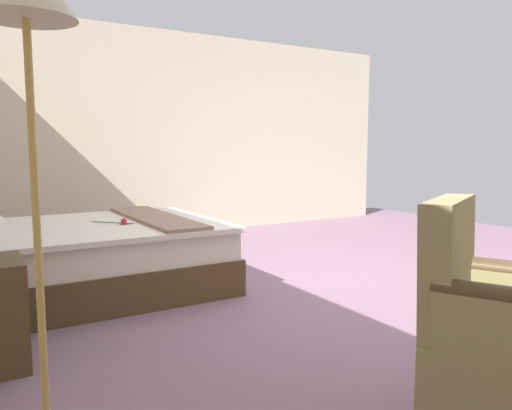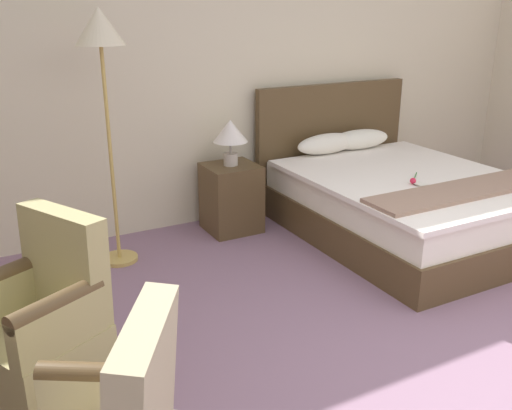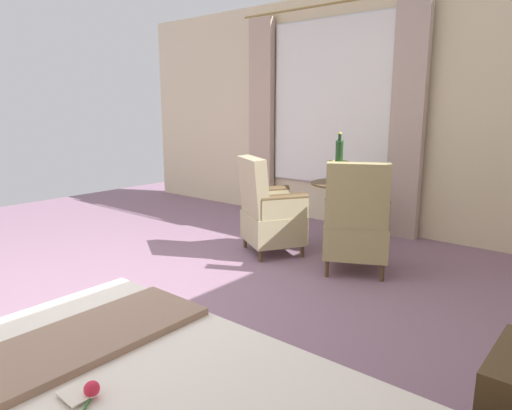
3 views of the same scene
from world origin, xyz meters
TOP-DOWN VIEW (x-y plane):
  - ground_plane at (0.00, 0.00)m, footprint 8.26×8.26m
  - wall_window_side at (-3.43, 0.00)m, footprint 0.27×6.46m
  - side_table_round at (-2.54, 0.67)m, footprint 0.65×0.65m
  - champagne_bucket at (-2.46, 0.66)m, footprint 0.22×0.22m
  - wine_glass_near_bucket at (-2.62, 0.86)m, footprint 0.07×0.07m
  - wine_glass_near_edge at (-2.62, 0.51)m, footprint 0.08×0.08m
  - snack_plate at (-2.69, 0.76)m, footprint 0.16×0.16m
  - armchair_by_window at (-1.92, 1.15)m, footprint 0.70×0.71m
  - armchair_facing_bed at (-1.87, 0.22)m, footprint 0.75×0.75m

SIDE VIEW (x-z plane):
  - ground_plane at x=0.00m, z-range 0.00..0.00m
  - armchair_facing_bed at x=-1.87m, z-range -0.07..0.89m
  - side_table_round at x=-2.54m, z-range 0.09..0.77m
  - armchair_by_window at x=-1.92m, z-range -0.04..0.94m
  - snack_plate at x=-2.69m, z-range 0.66..0.70m
  - wine_glass_near_edge at x=-2.62m, z-range 0.70..0.83m
  - wine_glass_near_bucket at x=-2.62m, z-range 0.71..0.86m
  - champagne_bucket at x=-2.46m, z-range 0.56..1.08m
  - wall_window_side at x=-3.43m, z-range 0.00..2.74m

